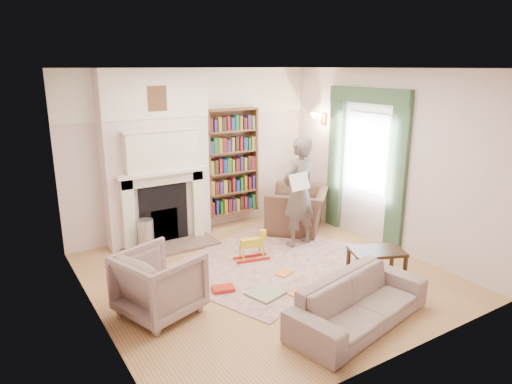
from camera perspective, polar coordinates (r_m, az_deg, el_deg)
floor at (r=6.49m, az=1.19°, el=-10.34°), size 4.50×4.50×0.00m
ceiling at (r=5.84m, az=1.35°, el=15.21°), size 4.50×4.50×0.00m
wall_back at (r=7.95m, az=-7.70°, el=5.00°), size 4.50×0.00×4.50m
wall_front at (r=4.39m, az=17.64°, el=-4.23°), size 4.50×0.00×4.50m
wall_left at (r=5.18m, az=-20.05°, el=-1.48°), size 0.00×4.50×4.50m
wall_right at (r=7.46m, az=15.89°, el=3.86°), size 0.00×4.50×4.50m
fireplace at (r=7.49m, az=-12.28°, el=4.04°), size 1.70×0.58×2.80m
bookcase at (r=8.17m, az=-3.11°, el=3.78°), size 1.00×0.24×1.85m
window at (r=7.71m, az=13.65°, el=4.76°), size 0.02×0.90×1.30m
curtain_left at (r=7.28m, az=17.25°, el=1.85°), size 0.07×0.32×2.40m
curtain_right at (r=8.23m, az=9.91°, el=3.84°), size 0.07×0.32×2.40m
pelmet at (r=7.57m, az=13.86°, el=11.66°), size 0.09×1.70×0.24m
wall_sconce at (r=8.31m, az=7.39°, el=8.95°), size 0.20×0.24×0.24m
rug at (r=6.90m, az=1.21°, el=-8.65°), size 3.34×2.97×0.01m
armchair_reading at (r=8.14m, az=5.27°, el=-2.16°), size 1.51×1.51×0.74m
armchair_left at (r=5.52m, az=-11.96°, el=-11.08°), size 1.07×1.06×0.77m
sofa at (r=5.39m, az=12.77°, el=-13.28°), size 1.95×1.09×0.54m
man_reading at (r=7.27m, az=5.40°, el=-0.03°), size 0.71×0.52×1.78m
newspaper at (r=6.97m, az=5.46°, el=1.30°), size 0.39×0.16×0.25m
coffee_table at (r=6.45m, az=14.77°, el=-8.84°), size 0.82×0.69×0.45m
paraffin_heater at (r=7.30m, az=-13.56°, el=-5.44°), size 0.24×0.24×0.55m
rocking_horse at (r=6.86m, az=-0.55°, el=-6.76°), size 0.56×0.31×0.46m
board_game at (r=5.96m, az=1.16°, el=-12.53°), size 0.49×0.49×0.03m
game_box_lid at (r=6.06m, az=-4.12°, el=-11.97°), size 0.32×0.26×0.05m
comic_annuals at (r=6.26m, az=4.38°, el=-11.22°), size 0.47×0.83×0.02m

